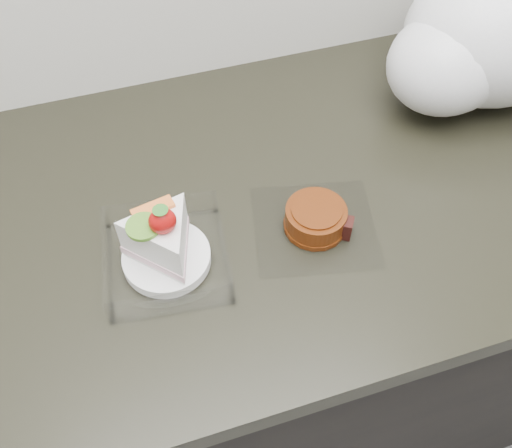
# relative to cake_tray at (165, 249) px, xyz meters

# --- Properties ---
(counter) EXTENTS (2.04, 0.64, 0.90)m
(counter) POSITION_rel_cake_tray_xyz_m (0.11, 0.08, -0.48)
(counter) COLOR black
(counter) RESTS_ON ground
(cake_tray) EXTENTS (0.18, 0.18, 0.13)m
(cake_tray) POSITION_rel_cake_tray_xyz_m (0.00, 0.00, 0.00)
(cake_tray) COLOR white
(cake_tray) RESTS_ON counter
(mooncake_wrap) EXTENTS (0.20, 0.20, 0.04)m
(mooncake_wrap) POSITION_rel_cake_tray_xyz_m (0.21, -0.00, -0.02)
(mooncake_wrap) COLOR white
(mooncake_wrap) RESTS_ON counter
(plastic_bag) EXTENTS (0.43, 0.37, 0.30)m
(plastic_bag) POSITION_rel_cake_tray_xyz_m (0.58, 0.19, 0.09)
(plastic_bag) COLOR white
(plastic_bag) RESTS_ON counter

